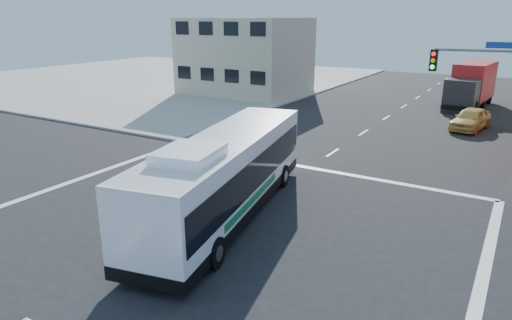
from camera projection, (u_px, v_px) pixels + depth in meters
The scene contains 7 objects.
ground at pixel (207, 234), 17.66m from camera, with size 120.00×120.00×0.00m, color black.
sidewalk_nw at pixel (155, 77), 63.44m from camera, with size 50.00×50.00×0.15m, color gray.
building_west at pixel (245, 56), 49.36m from camera, with size 12.06×10.06×8.00m.
signal_mast_ne at pixel (509, 88), 20.44m from camera, with size 7.91×1.13×8.07m.
transit_bus at pixel (226, 174), 18.81m from camera, with size 5.25×13.09×3.79m.
box_truck at pixel (471, 86), 42.13m from camera, with size 3.52×9.17×4.03m.
parked_car at pixel (471, 119), 33.95m from camera, with size 1.92×4.76×1.62m, color #DDB455.
Camera 1 is at (9.81, -12.78, 8.01)m, focal length 32.00 mm.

